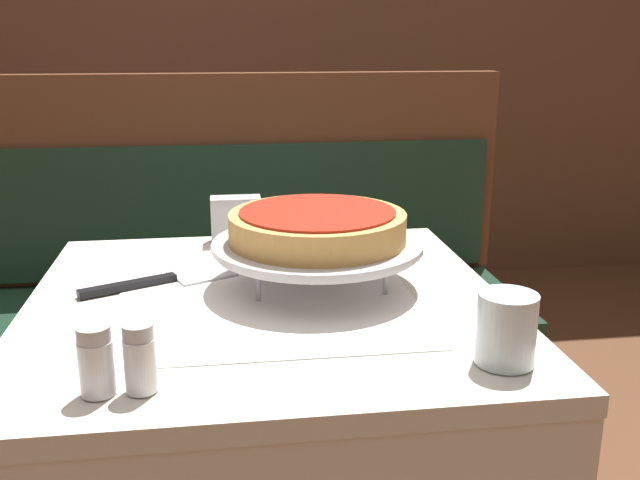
{
  "coord_description": "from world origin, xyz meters",
  "views": [
    {
      "loc": [
        -0.06,
        -1.07,
        1.15
      ],
      "look_at": [
        0.09,
        0.01,
        0.83
      ],
      "focal_mm": 40.0,
      "sensor_mm": 36.0,
      "label": 1
    }
  ],
  "objects_px": {
    "pizza_pan_stand": "(317,247)",
    "condiment_caddy": "(177,131)",
    "dining_table_front": "(267,354)",
    "napkin_holder": "(236,219)",
    "deep_dish_pizza": "(317,226)",
    "pizza_server": "(163,280)",
    "booth_bench": "(211,349)",
    "pepper_shaker": "(140,358)",
    "water_glass_near": "(506,329)",
    "salt_shaker": "(96,361)",
    "dining_table_rear": "(159,171)"
  },
  "relations": [
    {
      "from": "pizza_pan_stand",
      "to": "condiment_caddy",
      "type": "relative_size",
      "value": 1.9
    },
    {
      "from": "salt_shaker",
      "to": "pepper_shaker",
      "type": "relative_size",
      "value": 1.0
    },
    {
      "from": "napkin_holder",
      "to": "deep_dish_pizza",
      "type": "bearing_deg",
      "value": -66.35
    },
    {
      "from": "booth_bench",
      "to": "salt_shaker",
      "type": "xyz_separation_m",
      "value": [
        -0.1,
        -1.07,
        0.48
      ]
    },
    {
      "from": "water_glass_near",
      "to": "napkin_holder",
      "type": "height_order",
      "value": "water_glass_near"
    },
    {
      "from": "dining_table_front",
      "to": "condiment_caddy",
      "type": "xyz_separation_m",
      "value": [
        -0.22,
        1.72,
        0.14
      ]
    },
    {
      "from": "booth_bench",
      "to": "pepper_shaker",
      "type": "relative_size",
      "value": 20.49
    },
    {
      "from": "booth_bench",
      "to": "salt_shaker",
      "type": "distance_m",
      "value": 1.18
    },
    {
      "from": "pizza_server",
      "to": "salt_shaker",
      "type": "distance_m",
      "value": 0.39
    },
    {
      "from": "pizza_server",
      "to": "napkin_holder",
      "type": "height_order",
      "value": "napkin_holder"
    },
    {
      "from": "deep_dish_pizza",
      "to": "dining_table_rear",
      "type": "bearing_deg",
      "value": 103.05
    },
    {
      "from": "water_glass_near",
      "to": "pizza_pan_stand",
      "type": "bearing_deg",
      "value": 121.39
    },
    {
      "from": "dining_table_front",
      "to": "deep_dish_pizza",
      "type": "xyz_separation_m",
      "value": [
        0.09,
        0.04,
        0.2
      ]
    },
    {
      "from": "dining_table_front",
      "to": "napkin_holder",
      "type": "height_order",
      "value": "napkin_holder"
    },
    {
      "from": "salt_shaker",
      "to": "pizza_pan_stand",
      "type": "bearing_deg",
      "value": 47.69
    },
    {
      "from": "pepper_shaker",
      "to": "condiment_caddy",
      "type": "height_order",
      "value": "condiment_caddy"
    },
    {
      "from": "dining_table_front",
      "to": "pizza_server",
      "type": "distance_m",
      "value": 0.22
    },
    {
      "from": "deep_dish_pizza",
      "to": "condiment_caddy",
      "type": "distance_m",
      "value": 1.7
    },
    {
      "from": "pizza_pan_stand",
      "to": "napkin_holder",
      "type": "relative_size",
      "value": 3.47
    },
    {
      "from": "pepper_shaker",
      "to": "pizza_pan_stand",
      "type": "bearing_deg",
      "value": 52.68
    },
    {
      "from": "deep_dish_pizza",
      "to": "water_glass_near",
      "type": "height_order",
      "value": "deep_dish_pizza"
    },
    {
      "from": "salt_shaker",
      "to": "napkin_holder",
      "type": "distance_m",
      "value": 0.65
    },
    {
      "from": "dining_table_front",
      "to": "pizza_pan_stand",
      "type": "xyz_separation_m",
      "value": [
        0.09,
        0.04,
        0.17
      ]
    },
    {
      "from": "water_glass_near",
      "to": "pizza_server",
      "type": "bearing_deg",
      "value": 140.62
    },
    {
      "from": "dining_table_front",
      "to": "napkin_holder",
      "type": "distance_m",
      "value": 0.36
    },
    {
      "from": "pizza_pan_stand",
      "to": "pepper_shaker",
      "type": "relative_size",
      "value": 4.14
    },
    {
      "from": "deep_dish_pizza",
      "to": "pizza_server",
      "type": "bearing_deg",
      "value": 168.98
    },
    {
      "from": "dining_table_front",
      "to": "pepper_shaker",
      "type": "relative_size",
      "value": 8.96
    },
    {
      "from": "dining_table_front",
      "to": "dining_table_rear",
      "type": "relative_size",
      "value": 1.01
    },
    {
      "from": "pepper_shaker",
      "to": "napkin_holder",
      "type": "bearing_deg",
      "value": 78.34
    },
    {
      "from": "pizza_pan_stand",
      "to": "napkin_holder",
      "type": "distance_m",
      "value": 0.31
    },
    {
      "from": "dining_table_front",
      "to": "deep_dish_pizza",
      "type": "distance_m",
      "value": 0.23
    },
    {
      "from": "dining_table_front",
      "to": "pepper_shaker",
      "type": "height_order",
      "value": "pepper_shaker"
    },
    {
      "from": "dining_table_rear",
      "to": "pizza_server",
      "type": "relative_size",
      "value": 2.88
    },
    {
      "from": "deep_dish_pizza",
      "to": "pizza_server",
      "type": "height_order",
      "value": "deep_dish_pizza"
    },
    {
      "from": "condiment_caddy",
      "to": "booth_bench",
      "type": "bearing_deg",
      "value": -83.07
    },
    {
      "from": "napkin_holder",
      "to": "condiment_caddy",
      "type": "xyz_separation_m",
      "value": [
        -0.19,
        1.39,
        -0.0
      ]
    },
    {
      "from": "water_glass_near",
      "to": "condiment_caddy",
      "type": "xyz_separation_m",
      "value": [
        -0.51,
        1.99,
        -0.0
      ]
    },
    {
      "from": "dining_table_front",
      "to": "salt_shaker",
      "type": "relative_size",
      "value": 8.95
    },
    {
      "from": "pizza_pan_stand",
      "to": "water_glass_near",
      "type": "relative_size",
      "value": 3.75
    },
    {
      "from": "booth_bench",
      "to": "condiment_caddy",
      "type": "relative_size",
      "value": 9.4
    },
    {
      "from": "condiment_caddy",
      "to": "deep_dish_pizza",
      "type": "bearing_deg",
      "value": -79.43
    },
    {
      "from": "deep_dish_pizza",
      "to": "dining_table_front",
      "type": "bearing_deg",
      "value": -154.17
    },
    {
      "from": "booth_bench",
      "to": "condiment_caddy",
      "type": "xyz_separation_m",
      "value": [
        -0.11,
        0.93,
        0.49
      ]
    },
    {
      "from": "dining_table_front",
      "to": "pepper_shaker",
      "type": "bearing_deg",
      "value": -119.64
    },
    {
      "from": "booth_bench",
      "to": "pizza_pan_stand",
      "type": "distance_m",
      "value": 0.92
    },
    {
      "from": "booth_bench",
      "to": "deep_dish_pizza",
      "type": "distance_m",
      "value": 0.94
    },
    {
      "from": "booth_bench",
      "to": "pizza_pan_stand",
      "type": "bearing_deg",
      "value": -74.97
    },
    {
      "from": "dining_table_rear",
      "to": "water_glass_near",
      "type": "relative_size",
      "value": 8.05
    },
    {
      "from": "deep_dish_pizza",
      "to": "pepper_shaker",
      "type": "distance_m",
      "value": 0.42
    }
  ]
}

